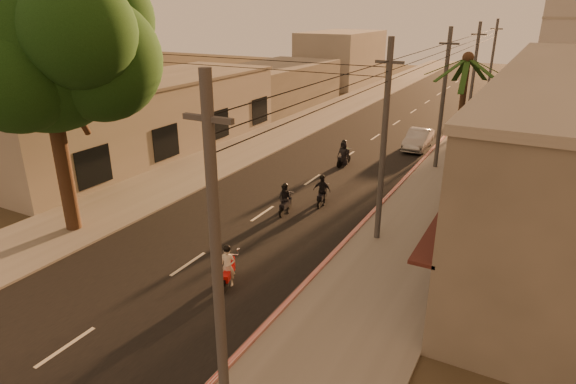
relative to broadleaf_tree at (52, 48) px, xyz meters
name	(u,v)px	position (x,y,z in m)	size (l,w,h in m)	color
ground	(155,287)	(6.61, -2.14, -8.48)	(160.00, 160.00, 0.00)	#383023
road	(348,155)	(6.61, 17.86, -8.47)	(10.00, 140.00, 0.02)	black
sidewalk_right	(455,170)	(14.11, 17.86, -8.42)	(5.00, 140.00, 0.12)	slate
sidewalk_left	(260,142)	(-0.89, 17.86, -8.42)	(5.00, 140.00, 0.12)	slate
curb_stripe	(397,187)	(11.71, 12.86, -8.38)	(0.20, 60.00, 0.20)	#B51713
left_building	(142,116)	(-7.37, 11.86, -5.88)	(8.20, 24.20, 5.20)	#9C968D
broadleaf_tree	(52,48)	(0.00, 0.00, 0.00)	(9.60, 8.70, 12.10)	black
palm_tree	(467,66)	(14.61, 13.86, -1.33)	(5.00, 5.00, 8.20)	black
utility_poles	(446,68)	(12.81, 17.86, -1.94)	(1.20, 48.26, 9.00)	#38383A
filler_right	(573,83)	(20.61, 42.86, -5.48)	(8.00, 14.00, 6.00)	#9C968D
filler_left_near	(277,85)	(-7.39, 31.86, -6.28)	(8.00, 14.00, 4.40)	#9C968D
filler_left_far	(341,58)	(-7.39, 49.86, -4.98)	(8.00, 14.00, 7.00)	#9C968D
scooter_red	(228,267)	(9.04, -0.66, -7.70)	(0.94, 1.70, 1.74)	black
scooter_mid_a	(285,200)	(7.62, 6.49, -7.71)	(0.95, 1.71, 1.68)	black
scooter_mid_b	(322,191)	(8.79, 8.48, -7.69)	(1.10, 1.75, 1.74)	black
scooter_far_a	(344,154)	(7.19, 15.45, -7.66)	(0.94, 1.85, 1.82)	black
parked_car	(418,139)	(10.56, 22.08, -7.74)	(1.69, 4.49, 1.47)	#97999F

